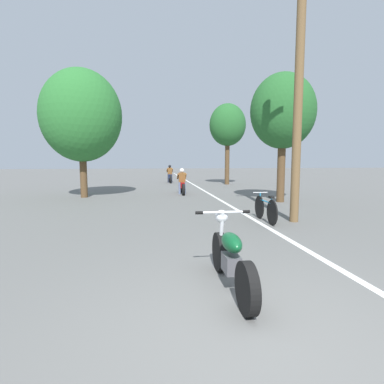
% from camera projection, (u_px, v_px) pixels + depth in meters
% --- Properties ---
extents(ground_plane, '(120.00, 120.00, 0.00)m').
position_uv_depth(ground_plane, '(260.00, 333.00, 3.03)').
color(ground_plane, '#60605E').
extents(lane_stripe_edge, '(0.14, 48.00, 0.01)m').
position_uv_depth(lane_stripe_edge, '(207.00, 192.00, 16.15)').
color(lane_stripe_edge, white).
rests_on(lane_stripe_edge, ground).
extents(utility_pole, '(1.10, 0.24, 7.21)m').
position_uv_depth(utility_pole, '(299.00, 88.00, 8.12)').
color(utility_pole, brown).
rests_on(utility_pole, ground).
extents(roadside_tree_right_near, '(2.65, 2.39, 5.25)m').
position_uv_depth(roadside_tree_right_near, '(283.00, 112.00, 12.14)').
color(roadside_tree_right_near, '#513A23').
rests_on(roadside_tree_right_near, ground).
extents(roadside_tree_right_far, '(2.57, 2.32, 5.70)m').
position_uv_depth(roadside_tree_right_far, '(228.00, 126.00, 21.11)').
color(roadside_tree_right_far, '#513A23').
rests_on(roadside_tree_right_far, ground).
extents(roadside_tree_left, '(3.66, 3.29, 5.87)m').
position_uv_depth(roadside_tree_left, '(81.00, 116.00, 13.67)').
color(roadside_tree_left, '#513A23').
rests_on(roadside_tree_left, ground).
extents(motorcycle_foreground, '(0.83, 1.97, 0.99)m').
position_uv_depth(motorcycle_foreground, '(230.00, 257.00, 4.07)').
color(motorcycle_foreground, black).
rests_on(motorcycle_foreground, ground).
extents(motorcycle_rider_lead, '(0.50, 1.96, 1.33)m').
position_uv_depth(motorcycle_rider_lead, '(182.00, 184.00, 15.44)').
color(motorcycle_rider_lead, black).
rests_on(motorcycle_rider_lead, ground).
extents(motorcycle_rider_far, '(0.50, 2.11, 1.37)m').
position_uv_depth(motorcycle_rider_far, '(170.00, 176.00, 23.26)').
color(motorcycle_rider_far, black).
rests_on(motorcycle_rider_far, ground).
extents(bicycle_parked, '(0.44, 1.65, 0.80)m').
position_uv_depth(bicycle_parked, '(265.00, 209.00, 8.46)').
color(bicycle_parked, black).
rests_on(bicycle_parked, ground).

